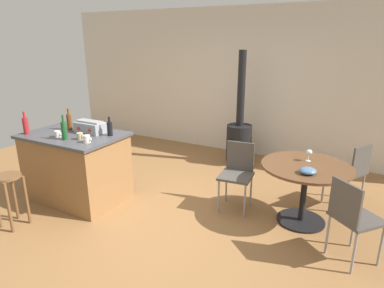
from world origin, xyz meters
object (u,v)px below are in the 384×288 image
at_px(wood_stove, 239,137).
at_px(serving_bowl, 308,171).
at_px(folding_chair_far, 351,170).
at_px(cup_2, 80,136).
at_px(kitchen_island, 77,166).
at_px(dining_table, 305,179).
at_px(bottle_3, 69,122).
at_px(folding_chair_left, 237,171).
at_px(cup_0, 87,139).
at_px(cup_1, 58,134).
at_px(bottle_2, 64,130).
at_px(bottle_1, 26,125).
at_px(folding_chair_near, 352,215).
at_px(wine_glass, 309,153).
at_px(bottle_0, 110,128).
at_px(toolbox, 90,127).
at_px(wooden_stool, 10,190).

height_order(wood_stove, serving_bowl, wood_stove).
bearing_deg(folding_chair_far, cup_2, -152.10).
xyz_separation_m(kitchen_island, dining_table, (2.86, 0.81, 0.10)).
relative_size(kitchen_island, folding_chair_far, 1.47).
bearing_deg(wood_stove, bottle_3, -127.13).
height_order(folding_chair_left, cup_0, cup_0).
distance_m(cup_1, cup_2, 0.34).
bearing_deg(bottle_2, folding_chair_left, 28.20).
bearing_deg(bottle_1, folding_chair_near, 7.66).
height_order(kitchen_island, bottle_1, bottle_1).
distance_m(kitchen_island, folding_chair_near, 3.41).
distance_m(wood_stove, bottle_3, 2.82).
xyz_separation_m(folding_chair_left, wine_glass, (0.83, 0.16, 0.33)).
xyz_separation_m(bottle_3, cup_1, (0.14, -0.32, -0.08)).
bearing_deg(bottle_2, folding_chair_near, 8.13).
bearing_deg(wood_stove, kitchen_island, -122.26).
bearing_deg(bottle_1, bottle_2, 5.26).
relative_size(cup_0, serving_bowl, 0.66).
relative_size(folding_chair_left, bottle_3, 2.88).
relative_size(bottle_0, cup_0, 2.09).
height_order(wood_stove, toolbox, wood_stove).
bearing_deg(bottle_2, wooden_stool, -110.40).
height_order(wooden_stool, serving_bowl, serving_bowl).
bearing_deg(folding_chair_left, wine_glass, 11.04).
xyz_separation_m(wooden_stool, wine_glass, (2.99, 1.85, 0.39)).
xyz_separation_m(dining_table, bottle_2, (-2.75, -1.04, 0.49)).
bearing_deg(cup_2, bottle_2, -151.71).
height_order(wooden_stool, bottle_1, bottle_1).
height_order(folding_chair_left, cup_1, cup_1).
height_order(wood_stove, bottle_3, wood_stove).
height_order(dining_table, bottle_3, bottle_3).
distance_m(toolbox, cup_0, 0.46).
bearing_deg(folding_chair_near, bottle_3, -178.23).
bearing_deg(bottle_3, bottle_0, 3.27).
xyz_separation_m(bottle_0, cup_0, (-0.04, -0.36, -0.05)).
bearing_deg(wood_stove, toolbox, -121.09).
distance_m(folding_chair_left, cup_2, 2.04).
relative_size(kitchen_island, wine_glass, 9.03).
bearing_deg(folding_chair_near, cup_1, -172.82).
bearing_deg(wood_stove, dining_table, -47.84).
distance_m(bottle_1, cup_2, 0.83).
bearing_deg(bottle_3, kitchen_island, -33.02).
bearing_deg(dining_table, cup_0, -157.43).
relative_size(folding_chair_near, wood_stove, 0.44).
relative_size(bottle_1, bottle_2, 0.96).
bearing_deg(folding_chair_far, cup_1, -153.75).
bearing_deg(bottle_1, cup_1, 11.09).
xyz_separation_m(folding_chair_left, cup_1, (-2.08, -0.99, 0.46)).
bearing_deg(wooden_stool, bottle_1, 123.76).
bearing_deg(toolbox, folding_chair_near, 1.52).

